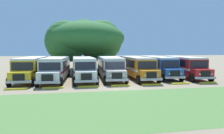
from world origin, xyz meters
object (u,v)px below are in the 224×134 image
at_px(parked_bus_slot_2, 83,67).
at_px(parked_bus_slot_4, 136,66).
at_px(parked_bus_slot_6, 183,65).
at_px(broad_shade_tree, 86,39).
at_px(parked_bus_slot_5, 157,65).
at_px(parked_bus_slot_3, 110,66).
at_px(parked_bus_slot_1, 56,67).
at_px(parked_bus_slot_0, 32,67).

bearing_deg(parked_bus_slot_2, parked_bus_slot_4, 89.03).
bearing_deg(parked_bus_slot_6, broad_shade_tree, -130.58).
xyz_separation_m(parked_bus_slot_4, broad_shade_tree, (-6.04, 12.84, 4.24)).
xyz_separation_m(parked_bus_slot_5, broad_shade_tree, (-9.39, 11.94, 4.24)).
distance_m(parked_bus_slot_2, parked_bus_slot_3, 3.52).
distance_m(parked_bus_slot_1, parked_bus_slot_2, 3.35).
bearing_deg(parked_bus_slot_1, parked_bus_slot_2, 94.17).
distance_m(parked_bus_slot_1, parked_bus_slot_3, 6.87).
distance_m(parked_bus_slot_3, parked_bus_slot_6, 10.34).
relative_size(parked_bus_slot_0, parked_bus_slot_4, 1.00).
xyz_separation_m(parked_bus_slot_0, parked_bus_slot_2, (6.37, -0.77, 0.00)).
bearing_deg(parked_bus_slot_1, parked_bus_slot_4, 93.55).
distance_m(parked_bus_slot_5, parked_bus_slot_6, 3.53).
height_order(parked_bus_slot_2, parked_bus_slot_5, same).
bearing_deg(broad_shade_tree, parked_bus_slot_1, -108.90).
distance_m(parked_bus_slot_0, parked_bus_slot_1, 3.13).
relative_size(parked_bus_slot_1, parked_bus_slot_2, 1.01).
bearing_deg(parked_bus_slot_2, parked_bus_slot_1, -90.06).
distance_m(parked_bus_slot_0, parked_bus_slot_2, 6.42).
bearing_deg(parked_bus_slot_3, broad_shade_tree, -166.55).
bearing_deg(parked_bus_slot_3, parked_bus_slot_5, 98.02).
xyz_separation_m(parked_bus_slot_1, parked_bus_slot_3, (6.86, 0.24, 0.00)).
relative_size(parked_bus_slot_4, parked_bus_slot_6, 0.99).
bearing_deg(parked_bus_slot_4, parked_bus_slot_6, 90.69).
xyz_separation_m(parked_bus_slot_6, broad_shade_tree, (-12.80, 12.89, 4.24)).
distance_m(parked_bus_slot_0, parked_bus_slot_5, 16.82).
bearing_deg(parked_bus_slot_2, parked_bus_slot_0, -97.68).
bearing_deg(parked_bus_slot_0, parked_bus_slot_2, 84.42).
bearing_deg(parked_bus_slot_4, broad_shade_tree, -153.74).
height_order(parked_bus_slot_2, parked_bus_slot_3, same).
xyz_separation_m(parked_bus_slot_3, parked_bus_slot_6, (10.34, -0.27, 0.00)).
height_order(parked_bus_slot_0, parked_bus_slot_6, same).
xyz_separation_m(parked_bus_slot_3, broad_shade_tree, (-2.46, 12.62, 4.24)).
xyz_separation_m(parked_bus_slot_2, parked_bus_slot_5, (10.45, 0.88, 0.00)).
relative_size(parked_bus_slot_5, broad_shade_tree, 0.71).
bearing_deg(parked_bus_slot_1, parked_bus_slot_6, 93.34).
height_order(parked_bus_slot_0, parked_bus_slot_2, same).
xyz_separation_m(parked_bus_slot_2, parked_bus_slot_6, (13.86, -0.07, 0.00)).
distance_m(parked_bus_slot_0, broad_shade_tree, 14.78).
xyz_separation_m(parked_bus_slot_3, parked_bus_slot_5, (6.94, 0.68, 0.00)).
relative_size(parked_bus_slot_2, parked_bus_slot_3, 1.00).
distance_m(parked_bus_slot_4, parked_bus_slot_5, 3.48).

